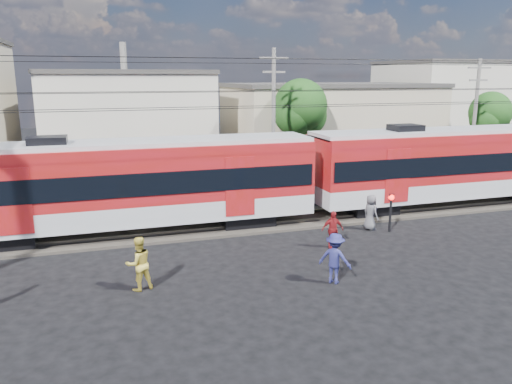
% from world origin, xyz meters
% --- Properties ---
extents(ground, '(120.00, 120.00, 0.00)m').
position_xyz_m(ground, '(0.00, 0.00, 0.00)').
color(ground, black).
rests_on(ground, ground).
extents(track_bed, '(70.00, 3.40, 0.12)m').
position_xyz_m(track_bed, '(0.00, 8.00, 0.06)').
color(track_bed, '#2D2823').
rests_on(track_bed, ground).
extents(rail_near, '(70.00, 0.12, 0.12)m').
position_xyz_m(rail_near, '(0.00, 7.25, 0.18)').
color(rail_near, '#59544C').
rests_on(rail_near, track_bed).
extents(rail_far, '(70.00, 0.12, 0.12)m').
position_xyz_m(rail_far, '(0.00, 8.75, 0.18)').
color(rail_far, '#59544C').
rests_on(rail_far, track_bed).
extents(commuter_train, '(50.30, 3.08, 4.17)m').
position_xyz_m(commuter_train, '(-2.79, 8.00, 2.40)').
color(commuter_train, black).
rests_on(commuter_train, ground).
extents(building_midwest, '(12.24, 12.24, 7.30)m').
position_xyz_m(building_midwest, '(-2.00, 27.00, 3.66)').
color(building_midwest, beige).
rests_on(building_midwest, ground).
extents(building_mideast, '(16.32, 10.20, 6.30)m').
position_xyz_m(building_mideast, '(14.00, 24.00, 3.16)').
color(building_mideast, tan).
rests_on(building_mideast, ground).
extents(building_east, '(10.20, 10.20, 8.30)m').
position_xyz_m(building_east, '(28.00, 28.00, 4.16)').
color(building_east, beige).
rests_on(building_east, ground).
extents(utility_pole_mid, '(1.80, 0.24, 8.50)m').
position_xyz_m(utility_pole_mid, '(6.00, 15.00, 4.53)').
color(utility_pole_mid, slate).
rests_on(utility_pole_mid, ground).
extents(utility_pole_east, '(1.80, 0.24, 8.00)m').
position_xyz_m(utility_pole_east, '(20.00, 14.00, 4.28)').
color(utility_pole_east, slate).
rests_on(utility_pole_east, ground).
extents(tree_near, '(3.82, 3.64, 6.72)m').
position_xyz_m(tree_near, '(9.19, 18.09, 4.66)').
color(tree_near, '#382619').
rests_on(tree_near, ground).
extents(tree_far, '(3.36, 3.12, 5.76)m').
position_xyz_m(tree_far, '(24.19, 17.09, 3.99)').
color(tree_far, '#382619').
rests_on(tree_far, ground).
extents(pedestrian_b, '(1.04, 0.90, 1.81)m').
position_xyz_m(pedestrian_b, '(-3.25, 1.95, 0.90)').
color(pedestrian_b, gold).
rests_on(pedestrian_b, ground).
extents(pedestrian_c, '(1.26, 1.25, 1.75)m').
position_xyz_m(pedestrian_c, '(3.11, 0.54, 0.87)').
color(pedestrian_c, navy).
rests_on(pedestrian_c, ground).
extents(pedestrian_d, '(0.95, 0.48, 1.56)m').
position_xyz_m(pedestrian_d, '(4.60, 3.75, 0.78)').
color(pedestrian_d, maroon).
rests_on(pedestrian_d, ground).
extents(pedestrian_e, '(0.72, 0.91, 1.63)m').
position_xyz_m(pedestrian_e, '(7.36, 5.50, 0.82)').
color(pedestrian_e, '#545459').
rests_on(pedestrian_e, ground).
extents(car_silver, '(4.44, 2.17, 1.46)m').
position_xyz_m(car_silver, '(19.32, 13.87, 0.73)').
color(car_silver, silver).
rests_on(car_silver, ground).
extents(crossing_signal, '(0.26, 0.26, 1.76)m').
position_xyz_m(crossing_signal, '(8.03, 4.95, 1.22)').
color(crossing_signal, black).
rests_on(crossing_signal, ground).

